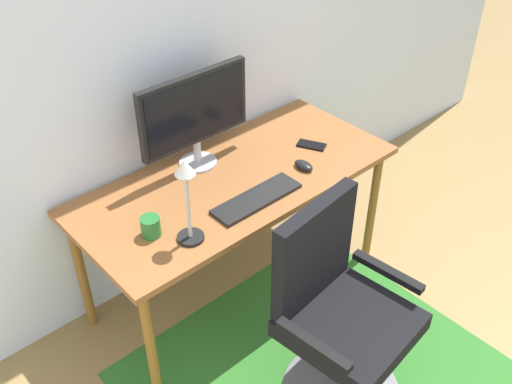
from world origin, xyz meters
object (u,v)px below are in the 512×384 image
at_px(desk_lamp, 187,193).
at_px(office_chair, 338,329).
at_px(computer_mouse, 304,165).
at_px(cell_phone, 311,145).
at_px(desk, 236,188).
at_px(coffee_cup, 151,227).
at_px(keyboard, 257,199).
at_px(monitor, 195,112).

height_order(desk_lamp, office_chair, desk_lamp).
bearing_deg(computer_mouse, desk_lamp, -175.98).
xyz_separation_m(cell_phone, desk_lamp, (-0.87, -0.16, 0.23)).
height_order(desk, coffee_cup, coffee_cup).
distance_m(desk, coffee_cup, 0.54).
height_order(keyboard, desk_lamp, desk_lamp).
distance_m(cell_phone, office_chair, 0.96).
bearing_deg(desk_lamp, computer_mouse, 4.02).
height_order(cell_phone, desk_lamp, desk_lamp).
distance_m(monitor, keyboard, 0.48).
xyz_separation_m(monitor, cell_phone, (0.51, -0.25, -0.27)).
bearing_deg(computer_mouse, office_chair, -123.45).
xyz_separation_m(computer_mouse, coffee_cup, (-0.80, 0.08, 0.03)).
height_order(monitor, office_chair, monitor).
bearing_deg(coffee_cup, desk, 9.13).
bearing_deg(desk, coffee_cup, -170.87).
bearing_deg(computer_mouse, desk, 150.37).
relative_size(desk_lamp, office_chair, 0.39).
relative_size(keyboard, coffee_cup, 5.04).
relative_size(keyboard, office_chair, 0.45).
xyz_separation_m(coffee_cup, office_chair, (0.40, -0.68, -0.34)).
bearing_deg(cell_phone, desk_lamp, 163.99).
distance_m(desk, computer_mouse, 0.33).
xyz_separation_m(desk, computer_mouse, (0.28, -0.16, 0.08)).
height_order(keyboard, computer_mouse, computer_mouse).
bearing_deg(cell_phone, monitor, 127.29).
distance_m(coffee_cup, desk_lamp, 0.25).
xyz_separation_m(monitor, computer_mouse, (0.34, -0.37, -0.26)).
distance_m(monitor, cell_phone, 0.63).
distance_m(keyboard, desk_lamp, 0.43).
bearing_deg(office_chair, monitor, 80.69).
bearing_deg(keyboard, desk_lamp, -178.05).
bearing_deg(keyboard, computer_mouse, 6.31).
bearing_deg(monitor, computer_mouse, -46.85).
height_order(monitor, desk_lamp, monitor).
bearing_deg(desk, computer_mouse, -29.63).
bearing_deg(office_chair, cell_phone, 45.32).
relative_size(monitor, keyboard, 1.34).
bearing_deg(computer_mouse, coffee_cup, 174.51).
bearing_deg(monitor, desk, -73.48).
height_order(desk, desk_lamp, desk_lamp).
relative_size(desk, computer_mouse, 14.71).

